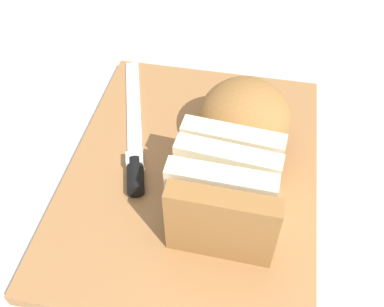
% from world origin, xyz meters
% --- Properties ---
extents(ground_plane, '(3.00, 3.00, 0.00)m').
position_xyz_m(ground_plane, '(0.00, 0.00, 0.00)').
color(ground_plane, beige).
extents(cutting_board, '(0.42, 0.33, 0.02)m').
position_xyz_m(cutting_board, '(0.00, 0.00, 0.01)').
color(cutting_board, '#9E6B3D').
rests_on(cutting_board, ground_plane).
extents(bread_loaf, '(0.24, 0.14, 0.10)m').
position_xyz_m(bread_loaf, '(-0.00, 0.05, 0.07)').
color(bread_loaf, '#996633').
rests_on(bread_loaf, cutting_board).
extents(bread_knife, '(0.26, 0.09, 0.02)m').
position_xyz_m(bread_knife, '(-0.01, -0.08, 0.03)').
color(bread_knife, silver).
rests_on(bread_knife, cutting_board).
extents(crumb_near_knife, '(0.00, 0.00, 0.00)m').
position_xyz_m(crumb_near_knife, '(0.06, 0.01, 0.02)').
color(crumb_near_knife, tan).
rests_on(crumb_near_knife, cutting_board).
extents(crumb_near_loaf, '(0.01, 0.01, 0.01)m').
position_xyz_m(crumb_near_loaf, '(-0.01, 0.02, 0.02)').
color(crumb_near_loaf, tan).
rests_on(crumb_near_loaf, cutting_board).
extents(crumb_stray_left, '(0.00, 0.00, 0.00)m').
position_xyz_m(crumb_stray_left, '(-0.01, 0.04, 0.02)').
color(crumb_stray_left, tan).
rests_on(crumb_stray_left, cutting_board).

